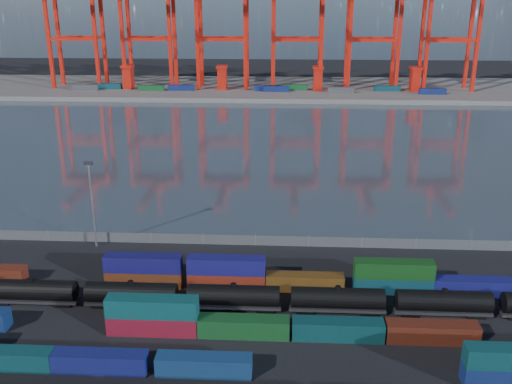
{
  "coord_description": "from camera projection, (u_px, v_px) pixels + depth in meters",
  "views": [
    {
      "loc": [
        5.33,
        -70.51,
        45.17
      ],
      "look_at": [
        0.0,
        30.0,
        10.0
      ],
      "focal_mm": 40.0,
      "sensor_mm": 36.0,
      "label": 1
    }
  ],
  "objects": [
    {
      "name": "waterfront_fence",
      "position": [
        255.0,
        240.0,
        107.7
      ],
      "size": [
        160.12,
        0.12,
        2.2
      ],
      "color": "#595B5E",
      "rests_on": "ground"
    },
    {
      "name": "ground",
      "position": [
        245.0,
        327.0,
        81.64
      ],
      "size": [
        700.0,
        700.0,
        0.0
      ],
      "primitive_type": "plane",
      "color": "black",
      "rests_on": "ground"
    },
    {
      "name": "straddle_carriers",
      "position": [
        270.0,
        77.0,
        267.72
      ],
      "size": [
        140.0,
        7.0,
        11.1
      ],
      "color": "red",
      "rests_on": "far_quay"
    },
    {
      "name": "tanker_string",
      "position": [
        337.0,
        299.0,
        84.58
      ],
      "size": [
        138.29,
        3.07,
        4.39
      ],
      "color": "black",
      "rests_on": "ground"
    },
    {
      "name": "gantry_cranes",
      "position": [
        260.0,
        5.0,
        260.37
      ],
      "size": [
        200.21,
        48.41,
        65.55
      ],
      "color": "red",
      "rests_on": "ground"
    },
    {
      "name": "container_row_south",
      "position": [
        307.0,
        362.0,
        70.17
      ],
      "size": [
        139.45,
        2.45,
        5.21
      ],
      "color": "#47494D",
      "rests_on": "ground"
    },
    {
      "name": "harbor_water",
      "position": [
        269.0,
        144.0,
        180.62
      ],
      "size": [
        700.0,
        700.0,
        0.0
      ],
      "primitive_type": "plane",
      "color": "#313D48",
      "rests_on": "ground"
    },
    {
      "name": "quay_containers",
      "position": [
        251.0,
        88.0,
        265.36
      ],
      "size": [
        172.58,
        10.99,
        2.6
      ],
      "color": "navy",
      "rests_on": "far_quay"
    },
    {
      "name": "container_row_north",
      "position": [
        219.0,
        276.0,
        91.88
      ],
      "size": [
        142.06,
        2.54,
        5.41
      ],
      "color": "navy",
      "rests_on": "ground"
    },
    {
      "name": "container_row_mid",
      "position": [
        328.0,
        327.0,
        78.47
      ],
      "size": [
        142.23,
        2.6,
        5.54
      ],
      "color": "#37383B",
      "rests_on": "ground"
    },
    {
      "name": "yard_light_mast",
      "position": [
        92.0,
        200.0,
        104.58
      ],
      "size": [
        1.6,
        0.4,
        16.6
      ],
      "color": "slate",
      "rests_on": "ground"
    },
    {
      "name": "far_quay",
      "position": [
        275.0,
        89.0,
        279.28
      ],
      "size": [
        700.0,
        70.0,
        2.0
      ],
      "primitive_type": "cube",
      "color": "#514F4C",
      "rests_on": "ground"
    }
  ]
}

